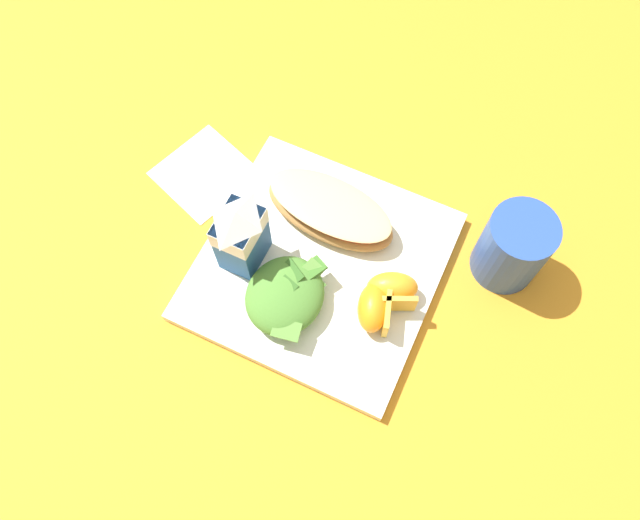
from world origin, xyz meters
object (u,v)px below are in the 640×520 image
milk_carton (240,233)px  orange_wedge_middle (391,292)px  orange_wedge_front (375,308)px  green_salad_pile (285,295)px  drinking_blue_cup (513,248)px  white_plate (320,266)px  paper_napkin (205,173)px  cheesy_pizza_bread (330,210)px

milk_carton → orange_wedge_middle: bearing=-82.8°
orange_wedge_front → green_salad_pile: bearing=106.9°
orange_wedge_middle → drinking_blue_cup: drinking_blue_cup is taller
white_plate → green_salad_pile: bearing=165.8°
green_salad_pile → drinking_blue_cup: (0.16, -0.22, 0.01)m
white_plate → orange_wedge_middle: bearing=-93.4°
orange_wedge_front → paper_napkin: size_ratio=0.62×
white_plate → milk_carton: bearing=108.1°
orange_wedge_middle → drinking_blue_cup: 0.15m
green_salad_pile → orange_wedge_middle: size_ratio=1.58×
drinking_blue_cup → cheesy_pizza_bread: bearing=99.8°
cheesy_pizza_bread → drinking_blue_cup: bearing=-80.2°
milk_carton → drinking_blue_cup: milk_carton is taller
cheesy_pizza_bread → paper_napkin: size_ratio=1.60×
milk_carton → orange_wedge_front: (-0.00, -0.17, -0.04)m
orange_wedge_front → drinking_blue_cup: drinking_blue_cup is taller
orange_wedge_middle → milk_carton: bearing=97.2°
white_plate → orange_wedge_front: orange_wedge_front is taller
white_plate → paper_napkin: (0.06, 0.20, -0.01)m
orange_wedge_middle → orange_wedge_front: bearing=159.7°
green_salad_pile → cheesy_pizza_bread: bearing=0.1°
drinking_blue_cup → milk_carton: bearing=114.0°
white_plate → orange_wedge_front: bearing=-110.4°
drinking_blue_cup → green_salad_pile: bearing=126.6°
orange_wedge_middle → drinking_blue_cup: bearing=-45.8°
paper_napkin → drinking_blue_cup: bearing=-84.1°
green_salad_pile → white_plate: bearing=-14.2°
cheesy_pizza_bread → orange_wedge_middle: size_ratio=2.53×
milk_carton → paper_napkin: bearing=51.4°
milk_carton → paper_napkin: size_ratio=1.00×
white_plate → green_salad_pile: (-0.06, 0.02, 0.03)m
milk_carton → orange_wedge_middle: (0.02, -0.18, -0.04)m
drinking_blue_cup → orange_wedge_middle: bearing=134.2°
white_plate → orange_wedge_front: (-0.03, -0.08, 0.03)m
green_salad_pile → drinking_blue_cup: drinking_blue_cup is taller
milk_carton → cheesy_pizza_bread: bearing=-38.0°
cheesy_pizza_bread → milk_carton: bearing=142.0°
orange_wedge_front → orange_wedge_middle: bearing=-20.3°
white_plate → drinking_blue_cup: 0.23m
paper_napkin → green_salad_pile: bearing=-123.7°
cheesy_pizza_bread → paper_napkin: bearing=91.1°
paper_napkin → drinking_blue_cup: 0.40m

